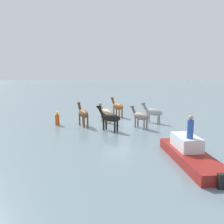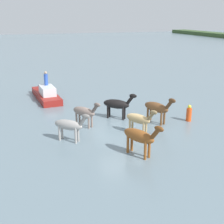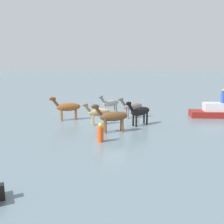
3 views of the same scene
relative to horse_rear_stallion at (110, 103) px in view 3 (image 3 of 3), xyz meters
The scene contains 10 objects.
ground_plane 3.42m from the horse_rear_stallion, 100.15° to the left, with size 206.18×206.18×0.00m, color slate.
horse_rear_stallion is the anchor object (origin of this frame).
horse_gray_outer 4.19m from the horse_rear_stallion, 86.88° to the left, with size 2.04×1.41×1.69m.
horse_dun_straggler 4.80m from the horse_rear_stallion, 125.73° to the left, with size 1.88×2.07×1.88m.
horse_lead 6.18m from the horse_rear_stallion, 100.32° to the left, with size 2.43×1.35×1.93m.
horse_chestnut_trailing 2.48m from the horse_rear_stallion, 145.79° to the left, with size 2.09×1.57×1.77m.
horse_pinto_flank 4.24m from the horse_rear_stallion, 45.15° to the left, with size 2.38×1.44×1.92m.
boat_launch_far 9.60m from the horse_rear_stallion, behind, with size 5.79×1.97×1.37m.
person_boatman_standing 9.58m from the horse_rear_stallion, behind, with size 0.32×0.32×1.19m.
buoy_channel_marker 8.37m from the horse_rear_stallion, 95.16° to the left, with size 0.36×0.36×1.14m.
Camera 3 is at (-3.08, 19.69, 4.68)m, focal length 42.23 mm.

